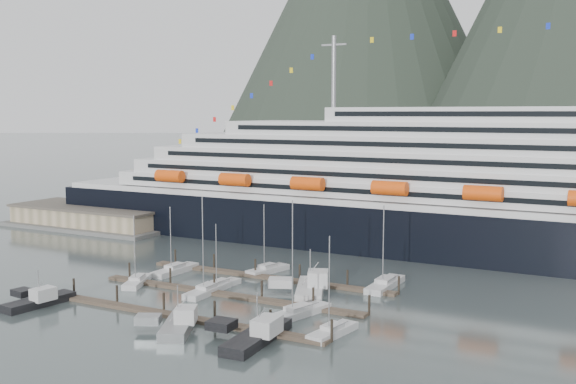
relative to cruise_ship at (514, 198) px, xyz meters
The scene contains 18 objects.
ground 63.76m from the cruise_ship, 118.66° to the right, with size 1600.00×1600.00×0.00m, color #465252.
cruise_ship is the anchor object (origin of this frame).
warehouse 103.31m from the cruise_ship, behind, with size 46.00×20.00×5.80m.
dock_near 74.63m from the cruise_ship, 118.31° to the right, with size 48.18×2.28×3.20m.
dock_mid 63.65m from the cruise_ship, 123.96° to the right, with size 48.18×2.28×3.20m.
dock_far 53.59m from the cruise_ship, 131.95° to the right, with size 48.18×2.28×3.20m.
sailboat_a 75.46m from the cruise_ship, 134.73° to the right, with size 5.80×9.19×12.49m.
sailboat_b 65.90m from the cruise_ship, 126.41° to the right, with size 2.89×10.34×16.43m.
sailboat_c 62.88m from the cruise_ship, 128.87° to the right, with size 3.33×8.74×11.32m.
sailboat_d 60.59m from the cruise_ship, 109.58° to the right, with size 5.79×11.86×17.44m.
sailboat_e 68.57m from the cruise_ship, 140.26° to the right, with size 3.11×10.78×12.84m.
sailboat_f 52.30m from the cruise_ship, 136.74° to the right, with size 4.70×9.57×13.18m.
sailboat_g 39.54m from the cruise_ship, 112.40° to the right, with size 3.02×11.92×14.61m.
sailboat_h 63.61m from the cruise_ship, 101.09° to the right, with size 3.90×9.19×13.86m.
trawler_a 91.01m from the cruise_ship, 129.26° to the right, with size 8.38×11.54×6.13m.
trawler_b 77.04m from the cruise_ship, 114.15° to the right, with size 9.56×11.08×6.91m.
trawler_c 71.85m from the cruise_ship, 106.07° to the right, with size 9.89×14.00×7.05m.
trawler_e 51.79m from the cruise_ship, 118.04° to the right, with size 11.10×13.18×8.23m.
Camera 1 is at (53.44, -84.74, 29.07)m, focal length 42.00 mm.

